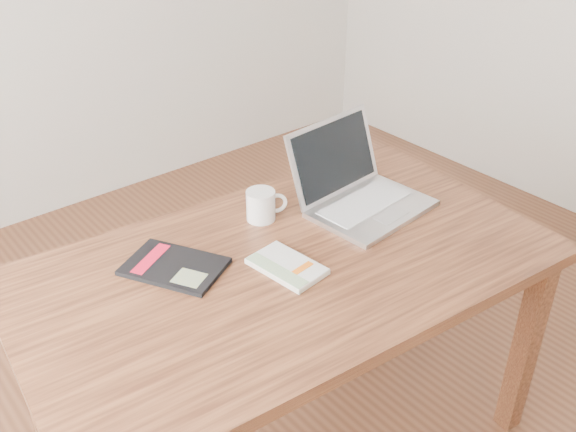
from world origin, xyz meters
TOP-DOWN VIEW (x-y plane):
  - room at (-0.07, 0.00)m, footprint 4.04×4.04m
  - desk at (-0.17, 0.00)m, footprint 1.58×1.00m
  - white_guidebook at (-0.19, -0.03)m, footprint 0.15×0.22m
  - black_guidebook at (-0.43, 0.17)m, footprint 0.28×0.32m
  - laptop at (0.21, 0.10)m, footprint 0.40×0.37m
  - coffee_mug at (-0.08, 0.23)m, footprint 0.12×0.09m

SIDE VIEW (x-z plane):
  - desk at x=-0.17m, z-range 0.29..1.04m
  - black_guidebook at x=-0.43m, z-range 0.75..0.76m
  - white_guidebook at x=-0.19m, z-range 0.75..0.77m
  - coffee_mug at x=-0.08m, z-range 0.75..0.85m
  - laptop at x=0.21m, z-range 0.68..0.93m
  - room at x=-0.07m, z-range 0.01..2.71m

